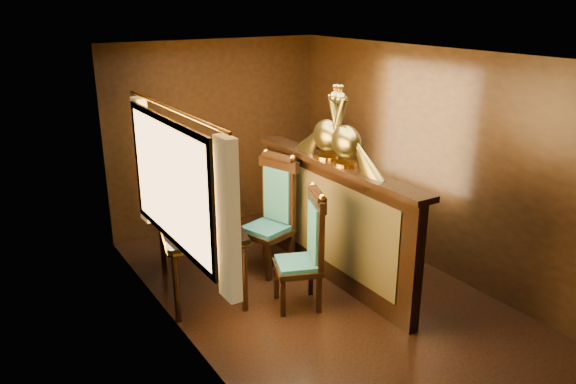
% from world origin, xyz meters
% --- Properties ---
extents(ground, '(5.00, 5.00, 0.00)m').
position_xyz_m(ground, '(0.00, 0.00, 0.00)').
color(ground, black).
rests_on(ground, ground).
extents(room_shell, '(3.04, 5.04, 2.52)m').
position_xyz_m(room_shell, '(-0.09, 0.02, 1.58)').
color(room_shell, black).
rests_on(room_shell, ground).
extents(partition, '(0.26, 2.70, 1.36)m').
position_xyz_m(partition, '(0.32, 0.30, 0.71)').
color(partition, black).
rests_on(partition, ground).
extents(dining_table, '(1.10, 1.49, 0.99)m').
position_xyz_m(dining_table, '(-1.00, 0.88, 0.72)').
color(dining_table, black).
rests_on(dining_table, ground).
extents(chair_left, '(0.59, 0.60, 1.26)m').
position_xyz_m(chair_left, '(-0.21, -0.02, 0.65)').
color(chair_left, black).
rests_on(chair_left, ground).
extents(chair_right, '(0.62, 0.64, 1.37)m').
position_xyz_m(chair_right, '(-0.05, 0.92, 0.71)').
color(chair_right, black).
rests_on(chair_right, ground).
extents(peacock_left, '(0.25, 0.68, 0.81)m').
position_xyz_m(peacock_left, '(0.33, 0.12, 1.76)').
color(peacock_left, '#184829').
rests_on(peacock_left, partition).
extents(peacock_right, '(0.26, 0.68, 0.81)m').
position_xyz_m(peacock_right, '(0.33, 0.44, 1.77)').
color(peacock_right, '#184829').
rests_on(peacock_right, partition).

